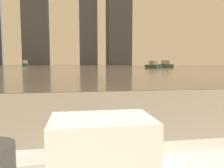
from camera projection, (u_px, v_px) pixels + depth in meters
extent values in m
cube|color=white|center=(102.00, 166.00, 0.61)|extent=(0.28, 0.19, 0.04)
cube|color=white|center=(102.00, 153.00, 0.61)|extent=(0.28, 0.19, 0.04)
cube|color=white|center=(102.00, 139.00, 0.61)|extent=(0.28, 0.19, 0.04)
cube|color=white|center=(102.00, 125.00, 0.60)|extent=(0.28, 0.19, 0.04)
cube|color=gray|center=(77.00, 67.00, 60.81)|extent=(180.00, 110.00, 0.01)
cube|color=#335647|center=(153.00, 66.00, 40.78)|extent=(2.20, 3.92, 0.65)
cube|color=#B2A893|center=(153.00, 63.00, 40.71)|extent=(1.26, 1.59, 0.74)
cube|color=#335647|center=(165.00, 66.00, 46.13)|extent=(1.99, 4.28, 0.72)
cube|color=#B2A893|center=(165.00, 62.00, 46.05)|extent=(1.24, 1.68, 0.82)
cube|color=#335647|center=(25.00, 65.00, 73.62)|extent=(2.79, 5.57, 0.93)
cube|color=silver|center=(25.00, 62.00, 73.53)|extent=(1.68, 2.21, 1.06)
cube|color=#4C515B|center=(35.00, 2.00, 109.60)|extent=(12.53, 9.24, 63.82)
cube|color=#4C515B|center=(88.00, 26.00, 114.92)|extent=(9.14, 7.49, 40.73)
cube|color=#4C515B|center=(118.00, 0.00, 116.21)|extent=(12.07, 13.17, 69.02)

